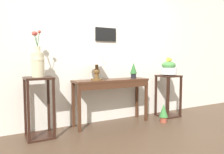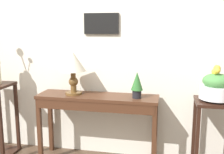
{
  "view_description": "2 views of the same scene",
  "coord_description": "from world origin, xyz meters",
  "px_view_note": "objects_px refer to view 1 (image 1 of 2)",
  "views": [
    {
      "loc": [
        -1.79,
        -2.01,
        1.13
      ],
      "look_at": [
        -0.02,
        1.22,
        0.82
      ],
      "focal_mm": 34.88,
      "sensor_mm": 36.0,
      "label": 1
    },
    {
      "loc": [
        0.73,
        -1.53,
        1.52
      ],
      "look_at": [
        0.15,
        1.22,
        1.0
      ],
      "focal_mm": 42.92,
      "sensor_mm": 36.0,
      "label": 2
    }
  ],
  "objects_px": {
    "table_lamp": "(97,60)",
    "potted_plant_on_console": "(133,70)",
    "flower_vase_tall_left": "(38,62)",
    "planter_bowl_wide_right": "(169,68)",
    "pedestal_stand_left": "(39,108)",
    "potted_plant_floor": "(164,112)",
    "pedestal_stand_right": "(168,96)",
    "console_table": "(112,86)"
  },
  "relations": [
    {
      "from": "potted_plant_on_console",
      "to": "planter_bowl_wide_right",
      "type": "distance_m",
      "value": 0.78
    },
    {
      "from": "pedestal_stand_left",
      "to": "potted_plant_floor",
      "type": "relative_size",
      "value": 2.63
    },
    {
      "from": "console_table",
      "to": "table_lamp",
      "type": "relative_size",
      "value": 2.79
    },
    {
      "from": "pedestal_stand_left",
      "to": "planter_bowl_wide_right",
      "type": "height_order",
      "value": "planter_bowl_wide_right"
    },
    {
      "from": "console_table",
      "to": "flower_vase_tall_left",
      "type": "xyz_separation_m",
      "value": [
        -1.22,
        -0.06,
        0.43
      ]
    },
    {
      "from": "pedestal_stand_right",
      "to": "potted_plant_floor",
      "type": "distance_m",
      "value": 0.52
    },
    {
      "from": "console_table",
      "to": "potted_plant_floor",
      "type": "relative_size",
      "value": 4.04
    },
    {
      "from": "potted_plant_on_console",
      "to": "pedestal_stand_left",
      "type": "bearing_deg",
      "value": -177.82
    },
    {
      "from": "table_lamp",
      "to": "pedestal_stand_right",
      "type": "xyz_separation_m",
      "value": [
        1.5,
        -0.09,
        -0.71
      ]
    },
    {
      "from": "table_lamp",
      "to": "potted_plant_floor",
      "type": "height_order",
      "value": "table_lamp"
    },
    {
      "from": "console_table",
      "to": "flower_vase_tall_left",
      "type": "distance_m",
      "value": 1.3
    },
    {
      "from": "pedestal_stand_right",
      "to": "planter_bowl_wide_right",
      "type": "relative_size",
      "value": 2.33
    },
    {
      "from": "potted_plant_floor",
      "to": "pedestal_stand_left",
      "type": "bearing_deg",
      "value": 171.93
    },
    {
      "from": "pedestal_stand_right",
      "to": "pedestal_stand_left",
      "type": "bearing_deg",
      "value": 179.98
    },
    {
      "from": "console_table",
      "to": "flower_vase_tall_left",
      "type": "height_order",
      "value": "flower_vase_tall_left"
    },
    {
      "from": "pedestal_stand_left",
      "to": "pedestal_stand_right",
      "type": "relative_size",
      "value": 1.08
    },
    {
      "from": "flower_vase_tall_left",
      "to": "planter_bowl_wide_right",
      "type": "relative_size",
      "value": 1.86
    },
    {
      "from": "potted_plant_on_console",
      "to": "pedestal_stand_right",
      "type": "xyz_separation_m",
      "value": [
        0.78,
        -0.06,
        -0.53
      ]
    },
    {
      "from": "pedestal_stand_left",
      "to": "potted_plant_on_console",
      "type": "bearing_deg",
      "value": 2.18
    },
    {
      "from": "pedestal_stand_right",
      "to": "table_lamp",
      "type": "bearing_deg",
      "value": 176.62
    },
    {
      "from": "flower_vase_tall_left",
      "to": "pedestal_stand_left",
      "type": "bearing_deg",
      "value": -77.4
    },
    {
      "from": "planter_bowl_wide_right",
      "to": "potted_plant_floor",
      "type": "xyz_separation_m",
      "value": [
        -0.37,
        -0.29,
        -0.77
      ]
    },
    {
      "from": "flower_vase_tall_left",
      "to": "pedestal_stand_right",
      "type": "xyz_separation_m",
      "value": [
        2.44,
        -0.0,
        -0.69
      ]
    },
    {
      "from": "console_table",
      "to": "pedestal_stand_right",
      "type": "relative_size",
      "value": 1.65
    },
    {
      "from": "console_table",
      "to": "flower_vase_tall_left",
      "type": "bearing_deg",
      "value": -177.05
    },
    {
      "from": "console_table",
      "to": "table_lamp",
      "type": "bearing_deg",
      "value": 175.27
    },
    {
      "from": "table_lamp",
      "to": "pedestal_stand_left",
      "type": "xyz_separation_m",
      "value": [
        -0.95,
        -0.09,
        -0.68
      ]
    },
    {
      "from": "pedestal_stand_left",
      "to": "pedestal_stand_right",
      "type": "distance_m",
      "value": 2.44
    },
    {
      "from": "planter_bowl_wide_right",
      "to": "potted_plant_floor",
      "type": "bearing_deg",
      "value": -141.84
    },
    {
      "from": "potted_plant_on_console",
      "to": "pedestal_stand_left",
      "type": "distance_m",
      "value": 1.74
    },
    {
      "from": "flower_vase_tall_left",
      "to": "potted_plant_floor",
      "type": "height_order",
      "value": "flower_vase_tall_left"
    },
    {
      "from": "pedestal_stand_right",
      "to": "potted_plant_on_console",
      "type": "bearing_deg",
      "value": 175.3
    },
    {
      "from": "table_lamp",
      "to": "potted_plant_on_console",
      "type": "bearing_deg",
      "value": -1.95
    },
    {
      "from": "console_table",
      "to": "planter_bowl_wide_right",
      "type": "height_order",
      "value": "planter_bowl_wide_right"
    },
    {
      "from": "pedestal_stand_right",
      "to": "potted_plant_floor",
      "type": "xyz_separation_m",
      "value": [
        -0.37,
        -0.29,
        -0.22
      ]
    },
    {
      "from": "table_lamp",
      "to": "potted_plant_on_console",
      "type": "xyz_separation_m",
      "value": [
        0.72,
        -0.02,
        -0.18
      ]
    },
    {
      "from": "pedestal_stand_right",
      "to": "planter_bowl_wide_right",
      "type": "distance_m",
      "value": 0.54
    },
    {
      "from": "pedestal_stand_left",
      "to": "potted_plant_floor",
      "type": "distance_m",
      "value": 2.11
    },
    {
      "from": "pedestal_stand_left",
      "to": "console_table",
      "type": "bearing_deg",
      "value": 3.04
    },
    {
      "from": "potted_plant_on_console",
      "to": "flower_vase_tall_left",
      "type": "bearing_deg",
      "value": -177.88
    },
    {
      "from": "flower_vase_tall_left",
      "to": "planter_bowl_wide_right",
      "type": "bearing_deg",
      "value": -0.07
    },
    {
      "from": "console_table",
      "to": "pedestal_stand_left",
      "type": "bearing_deg",
      "value": -176.96
    }
  ]
}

